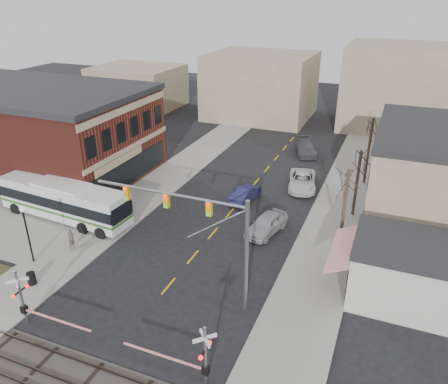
# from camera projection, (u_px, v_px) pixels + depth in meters

# --- Properties ---
(ground) EXTENTS (160.00, 160.00, 0.00)m
(ground) POSITION_uv_depth(u_px,v_px,m) (154.00, 303.00, 29.55)
(ground) COLOR black
(ground) RESTS_ON ground
(sidewalk_west) EXTENTS (5.00, 60.00, 0.12)m
(sidewalk_west) POSITION_uv_depth(u_px,v_px,m) (171.00, 175.00, 49.53)
(sidewalk_west) COLOR gray
(sidewalk_west) RESTS_ON ground
(sidewalk_east) EXTENTS (5.00, 60.00, 0.12)m
(sidewalk_east) POSITION_uv_depth(u_px,v_px,m) (341.00, 203.00, 43.05)
(sidewalk_east) COLOR gray
(sidewalk_east) RESTS_ON ground
(brick_building) EXTENTS (30.40, 15.40, 9.60)m
(brick_building) POSITION_uv_depth(u_px,v_px,m) (18.00, 127.00, 50.12)
(brick_building) COLOR maroon
(brick_building) RESTS_ON ground
(awning_shop) EXTENTS (9.74, 6.20, 4.30)m
(awning_shop) POSITION_uv_depth(u_px,v_px,m) (414.00, 273.00, 29.05)
(awning_shop) COLOR beige
(awning_shop) RESTS_ON ground
(tree_east_a) EXTENTS (0.28, 0.28, 6.75)m
(tree_east_a) POSITION_uv_depth(u_px,v_px,m) (344.00, 209.00, 34.54)
(tree_east_a) COLOR #382B21
(tree_east_a) RESTS_ON sidewalk_east
(tree_east_b) EXTENTS (0.28, 0.28, 6.30)m
(tree_east_b) POSITION_uv_depth(u_px,v_px,m) (357.00, 183.00, 39.56)
(tree_east_b) COLOR #382B21
(tree_east_b) RESTS_ON sidewalk_east
(tree_east_c) EXTENTS (0.28, 0.28, 7.20)m
(tree_east_c) POSITION_uv_depth(u_px,v_px,m) (368.00, 151.00, 46.01)
(tree_east_c) COLOR #382B21
(tree_east_c) RESTS_ON sidewalk_east
(transit_bus) EXTENTS (13.41, 3.86, 3.41)m
(transit_bus) POSITION_uv_depth(u_px,v_px,m) (64.00, 200.00, 39.52)
(transit_bus) COLOR silver
(transit_bus) RESTS_ON ground
(traffic_signal_mast) EXTENTS (10.83, 0.30, 8.00)m
(traffic_signal_mast) POSITION_uv_depth(u_px,v_px,m) (203.00, 224.00, 27.64)
(traffic_signal_mast) COLOR gray
(traffic_signal_mast) RESTS_ON ground
(rr_crossing_west) EXTENTS (5.60, 1.36, 4.00)m
(rr_crossing_west) POSITION_uv_depth(u_px,v_px,m) (27.00, 300.00, 26.83)
(rr_crossing_west) COLOR gray
(rr_crossing_west) RESTS_ON ground
(rr_crossing_east) EXTENTS (5.60, 1.36, 4.00)m
(rr_crossing_east) POSITION_uv_depth(u_px,v_px,m) (198.00, 355.00, 22.78)
(rr_crossing_east) COLOR gray
(rr_crossing_east) RESTS_ON ground
(street_lamp) EXTENTS (0.44, 0.44, 4.76)m
(street_lamp) POSITION_uv_depth(u_px,v_px,m) (25.00, 223.00, 32.43)
(street_lamp) COLOR black
(street_lamp) RESTS_ON sidewalk_west
(trash_bin) EXTENTS (0.60, 0.60, 0.92)m
(trash_bin) POSITION_uv_depth(u_px,v_px,m) (31.00, 278.00, 31.10)
(trash_bin) COLOR black
(trash_bin) RESTS_ON sidewalk_west
(car_a) EXTENTS (3.10, 5.29, 1.69)m
(car_a) POSITION_uv_depth(u_px,v_px,m) (266.00, 224.00, 37.72)
(car_a) COLOR #9C9BA0
(car_a) RESTS_ON ground
(car_b) EXTENTS (2.08, 4.76, 1.52)m
(car_b) POSITION_uv_depth(u_px,v_px,m) (245.00, 194.00, 43.42)
(car_b) COLOR #1B1C44
(car_b) RESTS_ON ground
(car_c) EXTENTS (3.88, 6.36, 1.65)m
(car_c) POSITION_uv_depth(u_px,v_px,m) (302.00, 181.00, 46.19)
(car_c) COLOR silver
(car_c) RESTS_ON ground
(car_d) EXTENTS (4.18, 6.28, 1.69)m
(car_d) POSITION_uv_depth(u_px,v_px,m) (306.00, 147.00, 55.78)
(car_d) COLOR #47464C
(car_d) RESTS_ON ground
(pedestrian_near) EXTENTS (0.45, 0.68, 1.85)m
(pedestrian_near) POSITION_uv_depth(u_px,v_px,m) (71.00, 239.00, 35.03)
(pedestrian_near) COLOR #5F544C
(pedestrian_near) RESTS_ON sidewalk_west
(pedestrian_far) EXTENTS (1.09, 0.98, 1.82)m
(pedestrian_far) POSITION_uv_depth(u_px,v_px,m) (89.00, 219.00, 38.15)
(pedestrian_far) COLOR #3A3F65
(pedestrian_far) RESTS_ON sidewalk_west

